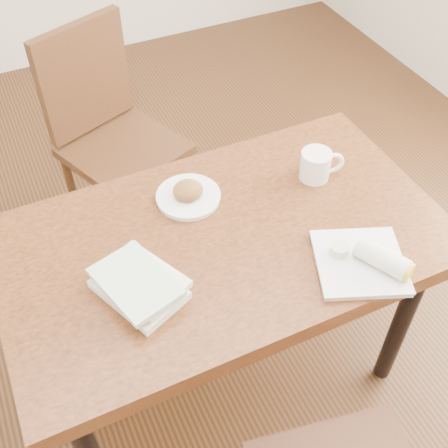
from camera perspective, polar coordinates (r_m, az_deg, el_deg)
name	(u,v)px	position (r m, az deg, el deg)	size (l,w,h in m)	color
ground	(224,369)	(2.22, 0.00, -14.49)	(4.00, 5.00, 0.01)	#472814
table	(224,256)	(1.66, 0.00, -3.24)	(1.27, 0.73, 0.75)	brown
chair_far	(109,127)	(2.37, -11.63, 9.65)	(0.55, 0.55, 0.95)	#462714
plate_scone	(188,194)	(1.69, -3.65, 3.01)	(0.20, 0.20, 0.06)	white
coffee_mug	(317,164)	(1.77, 9.41, 5.99)	(0.14, 0.10, 0.10)	white
plate_burrito	(367,261)	(1.55, 14.30, -3.66)	(0.31, 0.31, 0.08)	white
book_stack	(139,284)	(1.47, -8.64, -6.09)	(0.25, 0.28, 0.06)	white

